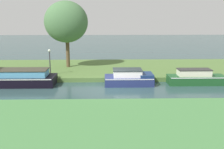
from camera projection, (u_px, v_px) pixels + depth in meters
name	position (u px, v px, depth m)	size (l,w,h in m)	color
ground_plane	(109.00, 88.00, 21.55)	(120.00, 120.00, 0.00)	#2B4545
riverbank_far	(108.00, 69.00, 28.32)	(72.00, 10.00, 0.40)	#4D6C34
riverbank_near	(112.00, 135.00, 12.73)	(72.00, 10.00, 0.40)	#437940
navy_barge	(129.00, 78.00, 22.63)	(4.18, 2.12, 1.37)	navy
black_narrowboat	(10.00, 78.00, 22.36)	(7.88, 2.39, 1.94)	black
forest_cruiser	(196.00, 78.00, 22.77)	(4.98, 1.58, 1.35)	#1A4A21
willow_tree_left	(66.00, 22.00, 27.00)	(4.56, 3.35, 7.02)	brown
lamp_post	(50.00, 59.00, 24.22)	(0.24, 0.24, 2.45)	#333338
mooring_post_near	(178.00, 72.00, 24.05)	(0.17, 0.17, 0.75)	#54301F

